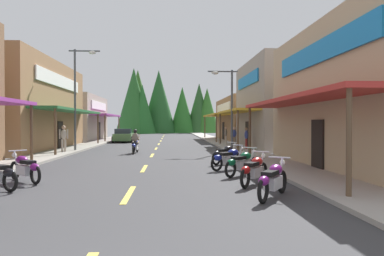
{
  "coord_description": "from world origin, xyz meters",
  "views": [
    {
      "loc": [
        1.16,
        -2.08,
        1.94
      ],
      "look_at": [
        2.74,
        24.37,
        1.6
      ],
      "focal_mm": 32.67,
      "sensor_mm": 36.0,
      "label": 1
    }
  ],
  "objects_px": {
    "rider_cruising_lead": "(135,143)",
    "pedestrian_by_shop": "(226,135)",
    "motorcycle_parked_right_2": "(242,163)",
    "motorcycle_parked_right_3": "(229,158)",
    "pedestrian_browsing": "(246,137)",
    "parked_car_curbside": "(124,136)",
    "pedestrian_waiting": "(234,136)",
    "motorcycle_parked_right_0": "(273,179)",
    "motorcycle_parked_right_4": "(226,154)",
    "motorcycle_parked_right_1": "(254,170)",
    "streetlamp_right": "(227,98)",
    "streetlamp_left": "(79,86)",
    "motorcycle_parked_left_3": "(25,167)",
    "pedestrian_strolling": "(64,137)"
  },
  "relations": [
    {
      "from": "motorcycle_parked_right_0",
      "to": "motorcycle_parked_right_2",
      "type": "height_order",
      "value": "same"
    },
    {
      "from": "motorcycle_parked_right_4",
      "to": "pedestrian_by_shop",
      "type": "relative_size",
      "value": 0.94
    },
    {
      "from": "streetlamp_left",
      "to": "rider_cruising_lead",
      "type": "distance_m",
      "value": 5.7
    },
    {
      "from": "pedestrian_browsing",
      "to": "motorcycle_parked_right_3",
      "type": "bearing_deg",
      "value": -101.32
    },
    {
      "from": "streetlamp_right",
      "to": "pedestrian_browsing",
      "type": "relative_size",
      "value": 3.43
    },
    {
      "from": "motorcycle_parked_right_2",
      "to": "rider_cruising_lead",
      "type": "relative_size",
      "value": 0.76
    },
    {
      "from": "pedestrian_by_shop",
      "to": "pedestrian_strolling",
      "type": "xyz_separation_m",
      "value": [
        -11.61,
        -6.55,
        0.09
      ]
    },
    {
      "from": "pedestrian_waiting",
      "to": "motorcycle_parked_left_3",
      "type": "bearing_deg",
      "value": 160.98
    },
    {
      "from": "rider_cruising_lead",
      "to": "motorcycle_parked_right_3",
      "type": "bearing_deg",
      "value": -147.01
    },
    {
      "from": "motorcycle_parked_right_1",
      "to": "pedestrian_strolling",
      "type": "height_order",
      "value": "pedestrian_strolling"
    },
    {
      "from": "pedestrian_by_shop",
      "to": "pedestrian_waiting",
      "type": "xyz_separation_m",
      "value": [
        0.36,
        -2.02,
        0.01
      ]
    },
    {
      "from": "motorcycle_parked_right_0",
      "to": "motorcycle_parked_right_3",
      "type": "relative_size",
      "value": 1.01
    },
    {
      "from": "motorcycle_parked_right_1",
      "to": "motorcycle_parked_right_4",
      "type": "height_order",
      "value": "same"
    },
    {
      "from": "streetlamp_left",
      "to": "motorcycle_parked_right_2",
      "type": "bearing_deg",
      "value": -52.27
    },
    {
      "from": "motorcycle_parked_right_0",
      "to": "pedestrian_browsing",
      "type": "height_order",
      "value": "pedestrian_browsing"
    },
    {
      "from": "motorcycle_parked_right_1",
      "to": "rider_cruising_lead",
      "type": "height_order",
      "value": "rider_cruising_lead"
    },
    {
      "from": "motorcycle_parked_right_1",
      "to": "pedestrian_strolling",
      "type": "relative_size",
      "value": 0.99
    },
    {
      "from": "motorcycle_parked_right_4",
      "to": "motorcycle_parked_left_3",
      "type": "xyz_separation_m",
      "value": [
        -7.42,
        -4.73,
        0.0
      ]
    },
    {
      "from": "streetlamp_left",
      "to": "motorcycle_parked_right_3",
      "type": "relative_size",
      "value": 3.92
    },
    {
      "from": "pedestrian_strolling",
      "to": "pedestrian_by_shop",
      "type": "bearing_deg",
      "value": -85.39
    },
    {
      "from": "motorcycle_parked_right_1",
      "to": "pedestrian_by_shop",
      "type": "distance_m",
      "value": 18.83
    },
    {
      "from": "streetlamp_right",
      "to": "motorcycle_parked_right_0",
      "type": "bearing_deg",
      "value": -94.76
    },
    {
      "from": "motorcycle_parked_right_3",
      "to": "streetlamp_right",
      "type": "bearing_deg",
      "value": 45.1
    },
    {
      "from": "streetlamp_left",
      "to": "motorcycle_parked_left_3",
      "type": "distance_m",
      "value": 13.16
    },
    {
      "from": "pedestrian_waiting",
      "to": "parked_car_curbside",
      "type": "distance_m",
      "value": 13.57
    },
    {
      "from": "rider_cruising_lead",
      "to": "pedestrian_browsing",
      "type": "bearing_deg",
      "value": -70.71
    },
    {
      "from": "motorcycle_parked_right_0",
      "to": "motorcycle_parked_right_2",
      "type": "xyz_separation_m",
      "value": [
        -0.0,
        3.89,
        0.0
      ]
    },
    {
      "from": "motorcycle_parked_right_3",
      "to": "pedestrian_browsing",
      "type": "relative_size",
      "value": 1.08
    },
    {
      "from": "motorcycle_parked_right_3",
      "to": "motorcycle_parked_left_3",
      "type": "bearing_deg",
      "value": 163.75
    },
    {
      "from": "motorcycle_parked_right_0",
      "to": "motorcycle_parked_left_3",
      "type": "distance_m",
      "value": 8.01
    },
    {
      "from": "motorcycle_parked_right_1",
      "to": "pedestrian_strolling",
      "type": "xyz_separation_m",
      "value": [
        -9.56,
        12.16,
        0.57
      ]
    },
    {
      "from": "rider_cruising_lead",
      "to": "parked_car_curbside",
      "type": "xyz_separation_m",
      "value": [
        -2.64,
        13.96,
        0.03
      ]
    },
    {
      "from": "streetlamp_right",
      "to": "rider_cruising_lead",
      "type": "height_order",
      "value": "streetlamp_right"
    },
    {
      "from": "streetlamp_left",
      "to": "motorcycle_parked_right_4",
      "type": "relative_size",
      "value": 4.42
    },
    {
      "from": "rider_cruising_lead",
      "to": "pedestrian_waiting",
      "type": "xyz_separation_m",
      "value": [
        7.34,
        4.77,
        0.33
      ]
    },
    {
      "from": "motorcycle_parked_right_0",
      "to": "parked_car_curbside",
      "type": "xyz_separation_m",
      "value": [
        -7.59,
        27.84,
        0.2
      ]
    },
    {
      "from": "motorcycle_parked_right_2",
      "to": "motorcycle_parked_right_4",
      "type": "relative_size",
      "value": 1.02
    },
    {
      "from": "streetlamp_left",
      "to": "motorcycle_parked_right_3",
      "type": "xyz_separation_m",
      "value": [
        8.69,
        -9.82,
        -3.99
      ]
    },
    {
      "from": "streetlamp_right",
      "to": "rider_cruising_lead",
      "type": "distance_m",
      "value": 7.08
    },
    {
      "from": "motorcycle_parked_right_4",
      "to": "pedestrian_waiting",
      "type": "distance_m",
      "value": 11.26
    },
    {
      "from": "pedestrian_waiting",
      "to": "pedestrian_strolling",
      "type": "height_order",
      "value": "pedestrian_strolling"
    },
    {
      "from": "streetlamp_right",
      "to": "pedestrian_by_shop",
      "type": "distance_m",
      "value": 6.12
    },
    {
      "from": "motorcycle_parked_right_2",
      "to": "motorcycle_parked_right_3",
      "type": "height_order",
      "value": "same"
    },
    {
      "from": "pedestrian_browsing",
      "to": "motorcycle_parked_right_0",
      "type": "bearing_deg",
      "value": -95.24
    },
    {
      "from": "rider_cruising_lead",
      "to": "pedestrian_by_shop",
      "type": "xyz_separation_m",
      "value": [
        6.98,
        6.79,
        0.32
      ]
    },
    {
      "from": "rider_cruising_lead",
      "to": "pedestrian_by_shop",
      "type": "height_order",
      "value": "pedestrian_by_shop"
    },
    {
      "from": "pedestrian_by_shop",
      "to": "pedestrian_waiting",
      "type": "bearing_deg",
      "value": -71.21
    },
    {
      "from": "rider_cruising_lead",
      "to": "pedestrian_strolling",
      "type": "relative_size",
      "value": 1.18
    },
    {
      "from": "motorcycle_parked_right_3",
      "to": "pedestrian_waiting",
      "type": "distance_m",
      "value": 13.34
    },
    {
      "from": "motorcycle_parked_right_4",
      "to": "motorcycle_parked_right_1",
      "type": "bearing_deg",
      "value": -134.81
    }
  ]
}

